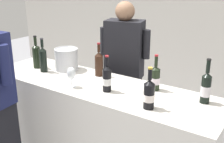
# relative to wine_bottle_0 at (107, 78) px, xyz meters

# --- Properties ---
(wall_back) EXTENTS (8.00, 0.10, 2.80)m
(wall_back) POSITION_rel_wine_bottle_0_xyz_m (-0.17, 2.68, 0.29)
(wall_back) COLOR beige
(wall_back) RESTS_ON ground_plane
(counter) EXTENTS (2.27, 0.65, 1.00)m
(counter) POSITION_rel_wine_bottle_0_xyz_m (-0.17, 0.08, -0.61)
(counter) COLOR beige
(counter) RESTS_ON ground_plane
(wine_bottle_0) EXTENTS (0.07, 0.07, 0.31)m
(wine_bottle_0) POSITION_rel_wine_bottle_0_xyz_m (0.00, 0.00, 0.00)
(wine_bottle_0) COLOR black
(wine_bottle_0) RESTS_ON counter
(wine_bottle_1) EXTENTS (0.07, 0.07, 0.35)m
(wine_bottle_1) POSITION_rel_wine_bottle_0_xyz_m (0.74, 0.24, 0.01)
(wine_bottle_1) COLOR black
(wine_bottle_1) RESTS_ON counter
(wine_bottle_2) EXTENTS (0.07, 0.07, 0.34)m
(wine_bottle_2) POSITION_rel_wine_bottle_0_xyz_m (-0.82, 0.06, 0.02)
(wine_bottle_2) COLOR black
(wine_bottle_2) RESTS_ON counter
(wine_bottle_3) EXTENTS (0.08, 0.08, 0.31)m
(wine_bottle_3) POSITION_rel_wine_bottle_0_xyz_m (0.44, -0.09, -0.00)
(wine_bottle_3) COLOR black
(wine_bottle_3) RESTS_ON counter
(wine_bottle_4) EXTENTS (0.08, 0.08, 0.34)m
(wine_bottle_4) POSITION_rel_wine_bottle_0_xyz_m (-0.97, 0.11, 0.02)
(wine_bottle_4) COLOR black
(wine_bottle_4) RESTS_ON counter
(wine_bottle_5) EXTENTS (0.08, 0.08, 0.32)m
(wine_bottle_5) POSITION_rel_wine_bottle_0_xyz_m (-0.29, 0.27, 0.01)
(wine_bottle_5) COLOR black
(wine_bottle_5) RESTS_ON counter
(wine_bottle_6) EXTENTS (0.08, 0.08, 0.31)m
(wine_bottle_6) POSITION_rel_wine_bottle_0_xyz_m (0.32, 0.25, -0.01)
(wine_bottle_6) COLOR black
(wine_bottle_6) RESTS_ON counter
(wine_glass) EXTENTS (0.08, 0.08, 0.18)m
(wine_glass) POSITION_rel_wine_bottle_0_xyz_m (-0.31, -0.10, 0.01)
(wine_glass) COLOR silver
(wine_glass) RESTS_ON counter
(ice_bucket) EXTENTS (0.24, 0.24, 0.22)m
(ice_bucket) POSITION_rel_wine_bottle_0_xyz_m (-0.67, 0.23, -0.00)
(ice_bucket) COLOR silver
(ice_bucket) RESTS_ON counter
(person_server) EXTENTS (0.54, 0.33, 1.67)m
(person_server) POSITION_rel_wine_bottle_0_xyz_m (-0.28, 0.72, -0.29)
(person_server) COLOR black
(person_server) RESTS_ON ground_plane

